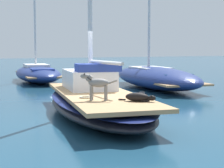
{
  "coord_description": "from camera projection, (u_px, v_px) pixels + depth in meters",
  "views": [
    {
      "loc": [
        -4.33,
        -9.95,
        1.99
      ],
      "look_at": [
        0.0,
        -1.0,
        1.01
      ],
      "focal_mm": 59.53,
      "sensor_mm": 36.0,
      "label": 1
    }
  ],
  "objects": [
    {
      "name": "dog_grey",
      "position": [
        97.0,
        84.0,
        9.31
      ],
      "size": [
        0.84,
        0.57,
        0.7
      ],
      "color": "gray",
      "rests_on": "sailboat_main"
    },
    {
      "name": "moored_boat_starboard_side",
      "position": [
        155.0,
        77.0,
        18.19
      ],
      "size": [
        3.66,
        8.04,
        8.4
      ],
      "color": "navy",
      "rests_on": "ground"
    },
    {
      "name": "sailboat_main",
      "position": [
        97.0,
        104.0,
        10.95
      ],
      "size": [
        3.71,
        7.56,
        0.66
      ],
      "color": "black",
      "rests_on": "ground"
    },
    {
      "name": "dog_black",
      "position": [
        139.0,
        97.0,
        9.16
      ],
      "size": [
        0.74,
        0.72,
        0.22
      ],
      "color": "black",
      "rests_on": "sailboat_main"
    },
    {
      "name": "mast_main",
      "position": [
        92.0,
        2.0,
        11.36
      ],
      "size": [
        0.14,
        2.27,
        6.13
      ],
      "color": "silver",
      "rests_on": "sailboat_main"
    },
    {
      "name": "moored_boat_far_astern",
      "position": [
        38.0,
        73.0,
        21.52
      ],
      "size": [
        2.98,
        6.67,
        7.99
      ],
      "color": "navy",
      "rests_on": "ground"
    },
    {
      "name": "coiled_rope",
      "position": [
        85.0,
        97.0,
        9.82
      ],
      "size": [
        0.32,
        0.32,
        0.04
      ],
      "primitive_type": "torus",
      "color": "beige",
      "rests_on": "sailboat_main"
    },
    {
      "name": "ground_plane",
      "position": [
        97.0,
        115.0,
        10.99
      ],
      "size": [
        120.0,
        120.0,
        0.0
      ],
      "primitive_type": "plane",
      "color": "navy"
    },
    {
      "name": "cabin_house",
      "position": [
        89.0,
        78.0,
        11.96
      ],
      "size": [
        1.76,
        2.43,
        0.84
      ],
      "color": "silver",
      "rests_on": "sailboat_main"
    },
    {
      "name": "deck_winch",
      "position": [
        142.0,
        96.0,
        9.37
      ],
      "size": [
        0.16,
        0.16,
        0.21
      ],
      "color": "#B7B7BC",
      "rests_on": "sailboat_main"
    }
  ]
}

